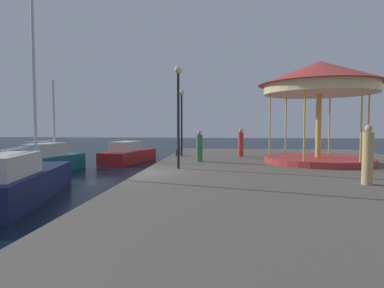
# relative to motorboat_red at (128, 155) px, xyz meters

# --- Properties ---
(ground_plane) EXTENTS (120.00, 120.00, 0.00)m
(ground_plane) POSITION_rel_motorboat_red_xyz_m (3.57, -10.16, -0.61)
(ground_plane) COLOR black
(quay_dock) EXTENTS (14.33, 28.78, 0.80)m
(quay_dock) POSITION_rel_motorboat_red_xyz_m (10.73, -10.16, -0.21)
(quay_dock) COLOR #5B564F
(quay_dock) RESTS_ON ground
(motorboat_red) EXTENTS (3.09, 5.68, 1.61)m
(motorboat_red) POSITION_rel_motorboat_red_xyz_m (0.00, 0.00, 0.00)
(motorboat_red) COLOR maroon
(motorboat_red) RESTS_ON ground
(sailboat_navy) EXTENTS (3.03, 6.71, 7.77)m
(sailboat_navy) POSITION_rel_motorboat_red_xyz_m (-0.20, -12.30, 0.12)
(sailboat_navy) COLOR #19214C
(sailboat_navy) RESTS_ON ground
(sailboat_teal) EXTENTS (2.84, 5.57, 5.52)m
(sailboat_teal) POSITION_rel_motorboat_red_xyz_m (-3.35, -5.52, 0.06)
(sailboat_teal) COLOR #19606B
(sailboat_teal) RESTS_ON ground
(carousel) EXTENTS (6.35, 6.35, 5.34)m
(carousel) POSITION_rel_motorboat_red_xyz_m (12.09, -5.69, 4.16)
(carousel) COLOR #B23333
(carousel) RESTS_ON quay_dock
(lamp_post_near_edge) EXTENTS (0.36, 0.36, 4.66)m
(lamp_post_near_edge) POSITION_rel_motorboat_red_xyz_m (5.03, -8.72, 3.34)
(lamp_post_near_edge) COLOR black
(lamp_post_near_edge) RESTS_ON quay_dock
(lamp_post_mid_promenade) EXTENTS (0.36, 0.36, 4.25)m
(lamp_post_mid_promenade) POSITION_rel_motorboat_red_xyz_m (4.43, -2.96, 3.10)
(lamp_post_mid_promenade) COLOR black
(lamp_post_mid_promenade) RESTS_ON quay_dock
(bollard_center) EXTENTS (0.24, 0.24, 0.40)m
(bollard_center) POSITION_rel_motorboat_red_xyz_m (4.12, -2.77, 0.39)
(bollard_center) COLOR #2D2D33
(bollard_center) RESTS_ON quay_dock
(bollard_north) EXTENTS (0.24, 0.24, 0.40)m
(bollard_north) POSITION_rel_motorboat_red_xyz_m (4.07, -1.94, 0.39)
(bollard_north) COLOR #2D2D33
(bollard_north) RESTS_ON quay_dock
(person_by_the_water) EXTENTS (0.34, 0.34, 1.99)m
(person_by_the_water) POSITION_rel_motorboat_red_xyz_m (11.84, -12.06, 1.13)
(person_by_the_water) COLOR tan
(person_by_the_water) RESTS_ON quay_dock
(person_mid_promenade) EXTENTS (0.34, 0.34, 1.71)m
(person_mid_promenade) POSITION_rel_motorboat_red_xyz_m (5.78, -5.84, 0.99)
(person_mid_promenade) COLOR #387247
(person_mid_promenade) RESTS_ON quay_dock
(person_far_corner) EXTENTS (0.34, 0.34, 1.79)m
(person_far_corner) POSITION_rel_motorboat_red_xyz_m (8.19, -2.71, 1.03)
(person_far_corner) COLOR #B23833
(person_far_corner) RESTS_ON quay_dock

